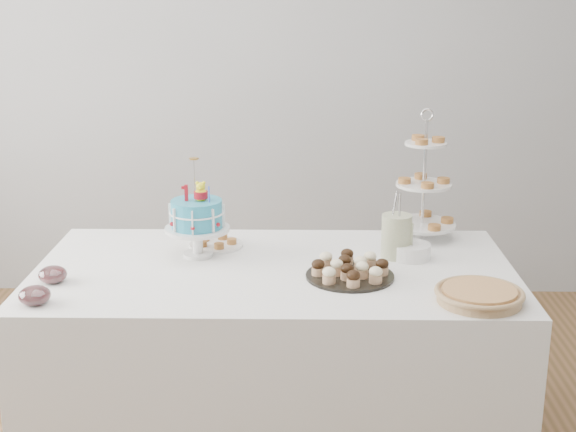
{
  "coord_description": "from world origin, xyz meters",
  "views": [
    {
      "loc": [
        0.1,
        -2.73,
        1.88
      ],
      "look_at": [
        0.05,
        0.3,
        0.99
      ],
      "focal_mm": 50.0,
      "sensor_mm": 36.0,
      "label": 1
    }
  ],
  "objects_px": {
    "birthday_cake": "(197,230)",
    "pastry_plate": "(216,243)",
    "cupcake_tray": "(350,268)",
    "tiered_stand": "(424,185)",
    "plate_stack": "(411,251)",
    "pie": "(479,295)",
    "jam_bowl_b": "(53,275)",
    "jam_bowl_a": "(35,296)",
    "utensil_pitcher": "(396,234)",
    "table": "(275,320)"
  },
  "relations": [
    {
      "from": "birthday_cake",
      "to": "pastry_plate",
      "type": "distance_m",
      "value": 0.18
    },
    {
      "from": "cupcake_tray",
      "to": "pastry_plate",
      "type": "xyz_separation_m",
      "value": [
        -0.56,
        0.37,
        -0.02
      ]
    },
    {
      "from": "tiered_stand",
      "to": "plate_stack",
      "type": "bearing_deg",
      "value": -106.65
    },
    {
      "from": "birthday_cake",
      "to": "pie",
      "type": "height_order",
      "value": "birthday_cake"
    },
    {
      "from": "pie",
      "to": "jam_bowl_b",
      "type": "bearing_deg",
      "value": 173.81
    },
    {
      "from": "tiered_stand",
      "to": "plate_stack",
      "type": "distance_m",
      "value": 0.36
    },
    {
      "from": "cupcake_tray",
      "to": "pie",
      "type": "distance_m",
      "value": 0.51
    },
    {
      "from": "birthday_cake",
      "to": "jam_bowl_b",
      "type": "relative_size",
      "value": 3.8
    },
    {
      "from": "birthday_cake",
      "to": "plate_stack",
      "type": "height_order",
      "value": "birthday_cake"
    },
    {
      "from": "pie",
      "to": "jam_bowl_b",
      "type": "relative_size",
      "value": 2.95
    },
    {
      "from": "cupcake_tray",
      "to": "pastry_plate",
      "type": "bearing_deg",
      "value": 146.27
    },
    {
      "from": "pie",
      "to": "pastry_plate",
      "type": "distance_m",
      "value": 1.18
    },
    {
      "from": "pie",
      "to": "jam_bowl_a",
      "type": "relative_size",
      "value": 2.82
    },
    {
      "from": "birthday_cake",
      "to": "utensil_pitcher",
      "type": "xyz_separation_m",
      "value": [
        0.83,
        0.0,
        -0.01
      ]
    },
    {
      "from": "birthday_cake",
      "to": "pastry_plate",
      "type": "xyz_separation_m",
      "value": [
        0.06,
        0.13,
        -0.1
      ]
    },
    {
      "from": "birthday_cake",
      "to": "pie",
      "type": "distance_m",
      "value": 1.18
    },
    {
      "from": "pastry_plate",
      "to": "jam_bowl_a",
      "type": "xyz_separation_m",
      "value": [
        -0.58,
        -0.66,
        0.02
      ]
    },
    {
      "from": "jam_bowl_a",
      "to": "utensil_pitcher",
      "type": "height_order",
      "value": "utensil_pitcher"
    },
    {
      "from": "pastry_plate",
      "to": "jam_bowl_b",
      "type": "xyz_separation_m",
      "value": [
        -0.58,
        -0.44,
        0.02
      ]
    },
    {
      "from": "plate_stack",
      "to": "pastry_plate",
      "type": "bearing_deg",
      "value": 169.94
    },
    {
      "from": "jam_bowl_a",
      "to": "utensil_pitcher",
      "type": "xyz_separation_m",
      "value": [
        1.34,
        0.53,
        0.07
      ]
    },
    {
      "from": "tiered_stand",
      "to": "jam_bowl_a",
      "type": "xyz_separation_m",
      "value": [
        -1.49,
        -0.79,
        -0.21
      ]
    },
    {
      "from": "pastry_plate",
      "to": "utensil_pitcher",
      "type": "distance_m",
      "value": 0.78
    },
    {
      "from": "jam_bowl_b",
      "to": "birthday_cake",
      "type": "bearing_deg",
      "value": 31.13
    },
    {
      "from": "jam_bowl_b",
      "to": "pie",
      "type": "bearing_deg",
      "value": -6.19
    },
    {
      "from": "pie",
      "to": "table",
      "type": "bearing_deg",
      "value": 154.98
    },
    {
      "from": "jam_bowl_a",
      "to": "table",
      "type": "bearing_deg",
      "value": 24.97
    },
    {
      "from": "pastry_plate",
      "to": "jam_bowl_b",
      "type": "distance_m",
      "value": 0.73
    },
    {
      "from": "plate_stack",
      "to": "jam_bowl_b",
      "type": "relative_size",
      "value": 1.48
    },
    {
      "from": "cupcake_tray",
      "to": "tiered_stand",
      "type": "bearing_deg",
      "value": 55.37
    },
    {
      "from": "cupcake_tray",
      "to": "birthday_cake",
      "type": "bearing_deg",
      "value": 158.78
    },
    {
      "from": "birthday_cake",
      "to": "jam_bowl_b",
      "type": "distance_m",
      "value": 0.61
    },
    {
      "from": "pie",
      "to": "utensil_pitcher",
      "type": "relative_size",
      "value": 1.15
    },
    {
      "from": "jam_bowl_b",
      "to": "utensil_pitcher",
      "type": "xyz_separation_m",
      "value": [
        1.34,
        0.31,
        0.07
      ]
    },
    {
      "from": "plate_stack",
      "to": "jam_bowl_a",
      "type": "height_order",
      "value": "jam_bowl_a"
    },
    {
      "from": "table",
      "to": "tiered_stand",
      "type": "relative_size",
      "value": 3.29
    },
    {
      "from": "pie",
      "to": "utensil_pitcher",
      "type": "xyz_separation_m",
      "value": [
        -0.24,
        0.48,
        0.07
      ]
    },
    {
      "from": "plate_stack",
      "to": "pastry_plate",
      "type": "relative_size",
      "value": 0.69
    },
    {
      "from": "table",
      "to": "birthday_cake",
      "type": "height_order",
      "value": "birthday_cake"
    },
    {
      "from": "pastry_plate",
      "to": "utensil_pitcher",
      "type": "bearing_deg",
      "value": -9.77
    },
    {
      "from": "pastry_plate",
      "to": "jam_bowl_a",
      "type": "relative_size",
      "value": 2.05
    },
    {
      "from": "cupcake_tray",
      "to": "jam_bowl_b",
      "type": "distance_m",
      "value": 1.14
    },
    {
      "from": "birthday_cake",
      "to": "cupcake_tray",
      "type": "relative_size",
      "value": 1.2
    },
    {
      "from": "cupcake_tray",
      "to": "plate_stack",
      "type": "bearing_deg",
      "value": 40.51
    },
    {
      "from": "birthday_cake",
      "to": "plate_stack",
      "type": "bearing_deg",
      "value": 0.91
    },
    {
      "from": "tiered_stand",
      "to": "jam_bowl_b",
      "type": "distance_m",
      "value": 1.61
    },
    {
      "from": "utensil_pitcher",
      "to": "table",
      "type": "bearing_deg",
      "value": -140.91
    },
    {
      "from": "table",
      "to": "jam_bowl_b",
      "type": "relative_size",
      "value": 17.66
    },
    {
      "from": "birthday_cake",
      "to": "cupcake_tray",
      "type": "xyz_separation_m",
      "value": [
        0.62,
        -0.24,
        -0.07
      ]
    },
    {
      "from": "plate_stack",
      "to": "tiered_stand",
      "type": "bearing_deg",
      "value": 73.35
    }
  ]
}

